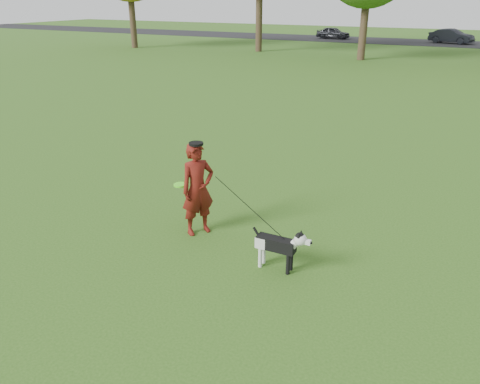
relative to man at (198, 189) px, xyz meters
The scene contains 7 objects.
ground 1.21m from the man, 11.94° to the right, with size 120.00×120.00×0.00m, color #285116.
road 39.83m from the man, 88.76° to the left, with size 120.00×7.00×0.02m, color black.
man is the anchor object (origin of this frame).
dog 1.86m from the man, 16.13° to the right, with size 0.96×0.19×0.73m.
car_left 40.88m from the man, 103.07° to the left, with size 1.27×3.15×1.07m, color black.
car_mid 39.84m from the man, 88.23° to the left, with size 1.27×3.64×1.20m, color black.
man_held_items 1.16m from the man, 13.89° to the right, with size 2.31×0.63×1.17m.
Camera 1 is at (3.12, -6.11, 3.90)m, focal length 35.00 mm.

